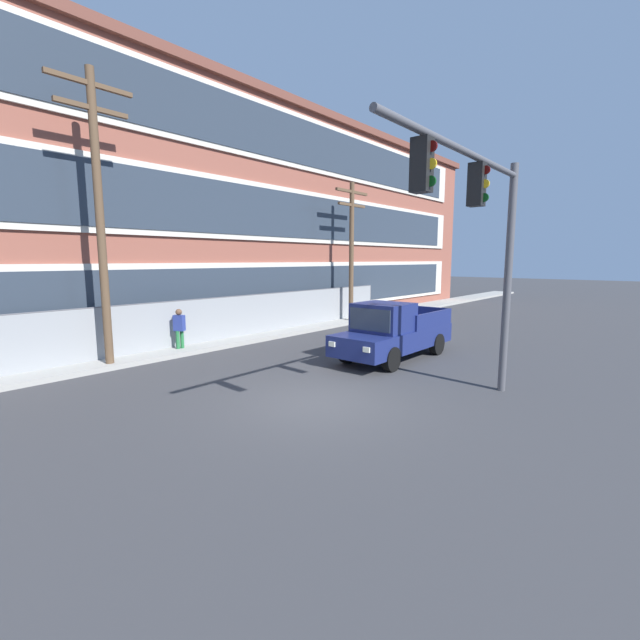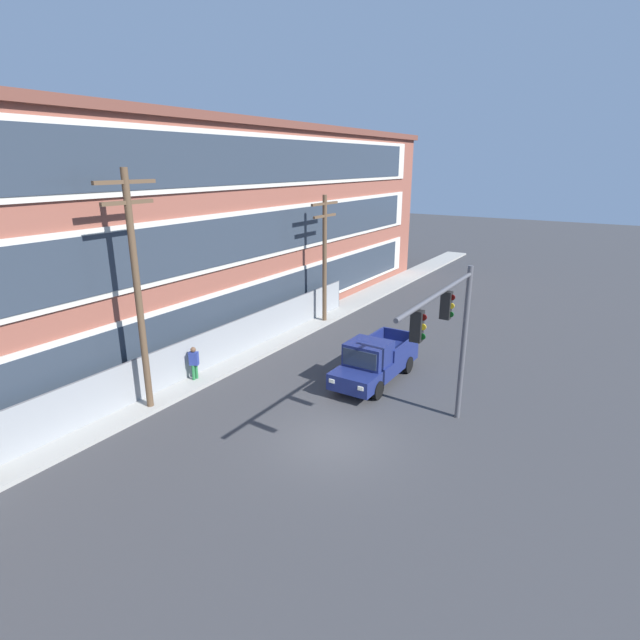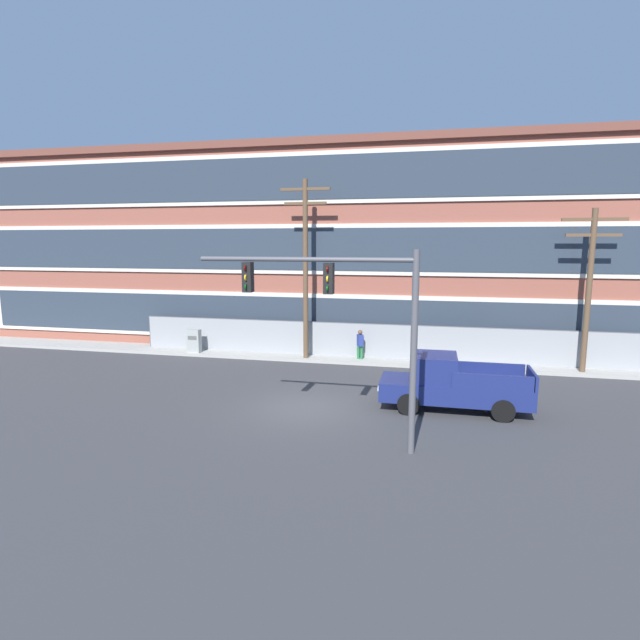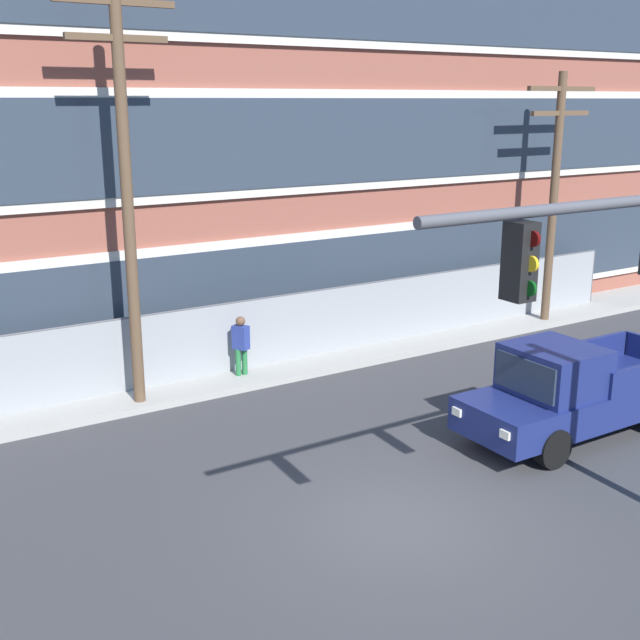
% 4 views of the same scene
% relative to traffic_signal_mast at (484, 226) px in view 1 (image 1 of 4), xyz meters
% --- Properties ---
extents(ground_plane, '(160.00, 160.00, 0.00)m').
position_rel_traffic_signal_mast_xyz_m(ground_plane, '(-2.10, 3.20, -4.31)').
color(ground_plane, '#38383A').
extents(sidewalk_building_side, '(80.00, 2.03, 0.16)m').
position_rel_traffic_signal_mast_xyz_m(sidewalk_building_side, '(-2.10, 11.22, -4.23)').
color(sidewalk_building_side, '#9E9B93').
rests_on(sidewalk_building_side, ground).
extents(brick_mill_building, '(54.45, 9.31, 11.64)m').
position_rel_traffic_signal_mast_xyz_m(brick_mill_building, '(-0.59, 16.59, 1.53)').
color(brick_mill_building, brown).
rests_on(brick_mill_building, ground).
extents(chain_link_fence, '(26.06, 0.06, 1.98)m').
position_rel_traffic_signal_mast_xyz_m(chain_link_fence, '(-0.47, 11.43, -3.30)').
color(chain_link_fence, gray).
rests_on(chain_link_fence, ground).
extents(traffic_signal_mast, '(6.59, 0.43, 5.98)m').
position_rel_traffic_signal_mast_xyz_m(traffic_signal_mast, '(0.00, 0.00, 0.00)').
color(traffic_signal_mast, '#4C4C51').
rests_on(traffic_signal_mast, ground).
extents(pickup_truck_navy, '(5.47, 2.04, 2.07)m').
position_rel_traffic_signal_mast_xyz_m(pickup_truck_navy, '(3.22, 4.22, -3.34)').
color(pickup_truck_navy, navy).
rests_on(pickup_truck_navy, ground).
extents(utility_pole_near_corner, '(2.55, 0.26, 9.32)m').
position_rel_traffic_signal_mast_xyz_m(utility_pole_near_corner, '(-3.93, 10.64, 0.84)').
color(utility_pole_near_corner, brown).
rests_on(utility_pole_near_corner, ground).
extents(utility_pole_midblock, '(2.75, 0.26, 7.70)m').
position_rel_traffic_signal_mast_xyz_m(utility_pole_midblock, '(9.47, 10.67, 0.03)').
color(utility_pole_midblock, brown).
rests_on(utility_pole_midblock, ground).
extents(pedestrian_near_cabinet, '(0.39, 0.47, 1.69)m').
position_rel_traffic_signal_mast_xyz_m(pedestrian_near_cabinet, '(-1.11, 11.00, -3.33)').
color(pedestrian_near_cabinet, '#236B38').
rests_on(pedestrian_near_cabinet, ground).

